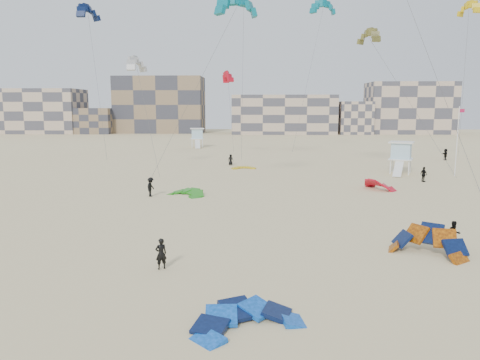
{
  "coord_description": "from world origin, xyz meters",
  "views": [
    {
      "loc": [
        1.52,
        -19.75,
        8.31
      ],
      "look_at": [
        0.61,
        6.0,
        4.29
      ],
      "focal_mm": 35.0,
      "sensor_mm": 36.0,
      "label": 1
    }
  ],
  "objects_px": {
    "kite_ground_blue": "(247,326)",
    "kite_ground_orange": "(426,254)",
    "lifeguard_tower_near": "(401,158)",
    "kitesurfer_main": "(161,254)"
  },
  "relations": [
    {
      "from": "kite_ground_blue",
      "to": "kite_ground_orange",
      "type": "bearing_deg",
      "value": 14.91
    },
    {
      "from": "kite_ground_blue",
      "to": "kite_ground_orange",
      "type": "height_order",
      "value": "kite_ground_orange"
    },
    {
      "from": "kite_ground_orange",
      "to": "lifeguard_tower_near",
      "type": "distance_m",
      "value": 34.26
    },
    {
      "from": "kitesurfer_main",
      "to": "kite_ground_orange",
      "type": "bearing_deg",
      "value": 162.84
    },
    {
      "from": "kite_ground_orange",
      "to": "lifeguard_tower_near",
      "type": "relative_size",
      "value": 0.72
    },
    {
      "from": "kitesurfer_main",
      "to": "lifeguard_tower_near",
      "type": "distance_m",
      "value": 42.85
    },
    {
      "from": "kite_ground_blue",
      "to": "kitesurfer_main",
      "type": "xyz_separation_m",
      "value": [
        -4.58,
        6.24,
        0.82
      ]
    },
    {
      "from": "kite_ground_orange",
      "to": "kite_ground_blue",
      "type": "bearing_deg",
      "value": -102.23
    },
    {
      "from": "kite_ground_orange",
      "to": "kitesurfer_main",
      "type": "relative_size",
      "value": 2.64
    },
    {
      "from": "kite_ground_blue",
      "to": "lifeguard_tower_near",
      "type": "relative_size",
      "value": 0.72
    }
  ]
}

